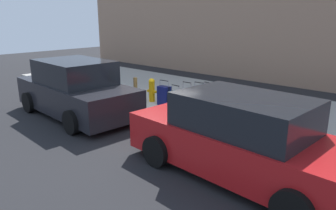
% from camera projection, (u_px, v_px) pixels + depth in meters
% --- Properties ---
extents(ground_plane, '(40.00, 40.00, 0.00)m').
position_uv_depth(ground_plane, '(147.00, 113.00, 9.97)').
color(ground_plane, black).
extents(sidewalk_curb, '(18.00, 5.00, 0.14)m').
position_uv_depth(sidewalk_curb, '(196.00, 97.00, 11.72)').
color(sidewalk_curb, '#9E9B93').
rests_on(sidewalk_curb, ground_plane).
extents(suitcase_navy_0, '(0.45, 0.19, 1.03)m').
position_uv_depth(suitcase_navy_0, '(255.00, 113.00, 8.29)').
color(suitcase_navy_0, navy).
rests_on(suitcase_navy_0, sidewalk_curb).
extents(suitcase_olive_1, '(0.38, 0.25, 0.74)m').
position_uv_depth(suitcase_olive_1, '(239.00, 111.00, 8.58)').
color(suitcase_olive_1, '#59601E').
rests_on(suitcase_olive_1, sidewalk_curb).
extents(suitcase_silver_2, '(0.38, 0.21, 0.81)m').
position_uv_depth(suitcase_silver_2, '(225.00, 110.00, 8.88)').
color(suitcase_silver_2, '#9EA0A8').
rests_on(suitcase_silver_2, sidewalk_curb).
extents(suitcase_black_3, '(0.50, 0.20, 1.00)m').
position_uv_depth(suitcase_black_3, '(210.00, 105.00, 9.13)').
color(suitcase_black_3, black).
rests_on(suitcase_black_3, sidewalk_curb).
extents(suitcase_maroon_4, '(0.40, 0.24, 0.93)m').
position_uv_depth(suitcase_maroon_4, '(199.00, 102.00, 9.55)').
color(suitcase_maroon_4, maroon).
rests_on(suitcase_maroon_4, sidewalk_curb).
extents(suitcase_red_5, '(0.38, 0.20, 0.88)m').
position_uv_depth(suitcase_red_5, '(187.00, 101.00, 9.80)').
color(suitcase_red_5, red).
rests_on(suitcase_red_5, sidewalk_curb).
extents(suitcase_teal_6, '(0.41, 0.28, 0.73)m').
position_uv_depth(suitcase_teal_6, '(175.00, 100.00, 10.07)').
color(suitcase_teal_6, '#0F606B').
rests_on(suitcase_teal_6, sidewalk_curb).
extents(suitcase_navy_7, '(0.42, 0.28, 0.83)m').
position_uv_depth(suitcase_navy_7, '(164.00, 96.00, 10.32)').
color(suitcase_navy_7, navy).
rests_on(suitcase_navy_7, sidewalk_curb).
extents(fire_hydrant, '(0.39, 0.21, 0.79)m').
position_uv_depth(fire_hydrant, '(152.00, 89.00, 10.73)').
color(fire_hydrant, '#D89E0C').
rests_on(fire_hydrant, sidewalk_curb).
extents(bollard_post, '(0.14, 0.14, 0.76)m').
position_uv_depth(bollard_post, '(135.00, 88.00, 11.06)').
color(bollard_post, brown).
rests_on(bollard_post, sidewalk_curb).
extents(parked_car_red_0, '(4.65, 2.13, 1.57)m').
position_uv_depth(parked_car_red_0, '(242.00, 139.00, 5.90)').
color(parked_car_red_0, '#AD1619').
rests_on(parked_car_red_0, ground_plane).
extents(parked_car_charcoal_1, '(4.49, 2.20, 1.69)m').
position_uv_depth(parked_car_charcoal_1, '(76.00, 90.00, 9.57)').
color(parked_car_charcoal_1, black).
rests_on(parked_car_charcoal_1, ground_plane).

